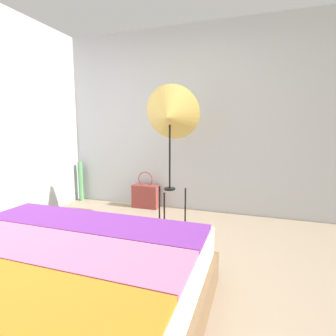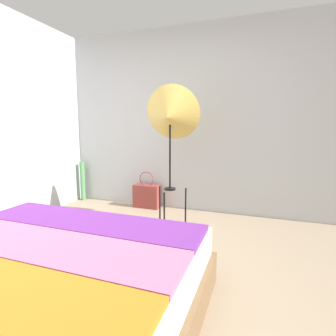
% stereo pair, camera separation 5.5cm
% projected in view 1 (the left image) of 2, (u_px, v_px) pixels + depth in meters
% --- Properties ---
extents(ground_plane, '(14.00, 14.00, 0.00)m').
position_uv_depth(ground_plane, '(98.00, 284.00, 2.04)').
color(ground_plane, gray).
extents(wall_back, '(8.00, 0.05, 2.60)m').
position_uv_depth(wall_back, '(176.00, 121.00, 3.80)').
color(wall_back, '#B7BCC1').
rests_on(wall_back, ground_plane).
extents(wall_side_left, '(0.05, 8.00, 2.60)m').
position_uv_depth(wall_side_left, '(21.00, 120.00, 3.32)').
color(wall_side_left, '#B7BCC1').
rests_on(wall_side_left, ground_plane).
extents(bed, '(1.90, 1.94, 0.49)m').
position_uv_depth(bed, '(25.00, 304.00, 1.46)').
color(bed, brown).
rests_on(bed, ground_plane).
extents(photo_umbrella, '(0.68, 0.43, 1.71)m').
position_uv_depth(photo_umbrella, '(170.00, 116.00, 3.08)').
color(photo_umbrella, black).
rests_on(photo_umbrella, ground_plane).
extents(tote_bag, '(0.40, 0.17, 0.55)m').
position_uv_depth(tote_bag, '(146.00, 196.00, 3.97)').
color(tote_bag, brown).
rests_on(tote_bag, ground_plane).
extents(paper_roll, '(0.07, 0.07, 0.64)m').
position_uv_depth(paper_roll, '(81.00, 181.00, 4.33)').
color(paper_roll, '#56995B').
rests_on(paper_roll, ground_plane).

